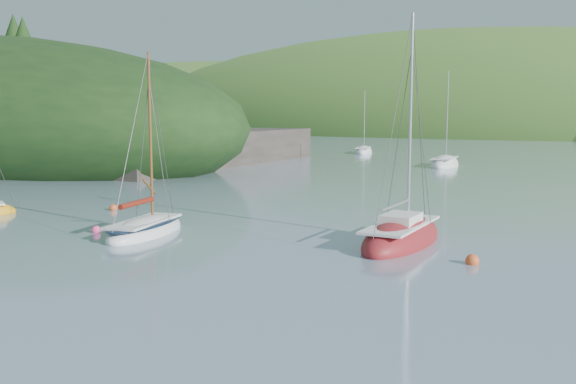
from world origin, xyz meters
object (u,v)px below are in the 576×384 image
Objects in this scene: sloop_red at (402,239)px; distant_sloop_c at (363,152)px; distant_sloop_a at (444,165)px; daysailer_white at (145,230)px.

distant_sloop_c is (-30.98, 52.66, -0.04)m from sloop_red.
distant_sloop_a is at bearing 102.04° from sloop_red.
distant_sloop_c is (-20.70, 57.50, -0.04)m from daysailer_white.
sloop_red is 61.10m from distant_sloop_c.
distant_sloop_a is at bearing 75.49° from daysailer_white.
distant_sloop_a is 22.53m from distant_sloop_c.
daysailer_white is 0.83× the size of distant_sloop_a.
daysailer_white is 43.27m from distant_sloop_a.
distant_sloop_a is at bearing -63.55° from distant_sloop_c.
distant_sloop_c is at bearing 112.94° from sloop_red.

